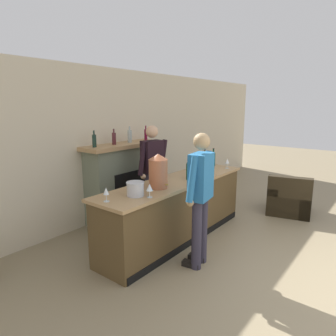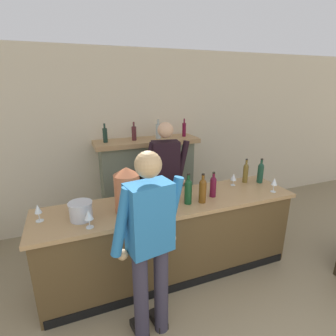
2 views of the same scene
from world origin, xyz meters
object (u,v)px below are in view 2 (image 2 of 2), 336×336
Objects in this scene: wine_glass_back_row at (38,210)px; wine_glass_front_right at (274,182)px; wine_bottle_riesling_slim at (246,172)px; copper_dispenser at (127,190)px; wine_bottle_chardonnay_pale at (203,190)px; ice_bucket_steel at (81,211)px; fireplace_stone at (148,181)px; wine_bottle_burgundy_dark at (188,190)px; wine_glass_mid_counter at (234,177)px; wine_bottle_merlot_tall at (213,186)px; person_customer at (150,243)px; wine_glass_near_bucket at (89,215)px; person_bartender at (166,179)px; wine_bottle_cabernet_heavy at (261,172)px.

wine_glass_front_right is at bearing -5.48° from wine_glass_back_row.
wine_glass_back_row is (-2.52, -0.15, -0.02)m from wine_bottle_riesling_slim.
wine_bottle_chardonnay_pale is (0.83, -0.09, -0.09)m from copper_dispenser.
ice_bucket_steel is at bearing -178.81° from copper_dispenser.
fireplace_stone reaches higher than wine_bottle_burgundy_dark.
wine_bottle_merlot_tall is at bearing -153.76° from wine_glass_mid_counter.
ice_bucket_steel is at bearing -16.21° from wine_glass_back_row.
person_customer is 0.65m from wine_glass_near_bucket.
person_bartender is 1.36m from ice_bucket_steel.
wine_bottle_chardonnay_pale is 1.24m from wine_glass_near_bucket.
wine_bottle_cabernet_heavy reaches higher than wine_glass_front_right.
wine_glass_back_row is (-1.88, 0.10, -0.01)m from wine_bottle_merlot_tall.
wine_glass_mid_counter is at bearing 26.33° from wine_bottle_chardonnay_pale.
person_customer reaches higher than fireplace_stone.
person_customer is at bearing -145.82° from wine_bottle_merlot_tall.
wine_glass_front_right is (1.16, -1.53, 0.37)m from fireplace_stone.
wine_glass_near_bucket is (0.06, -0.19, 0.03)m from ice_bucket_steel.
person_customer reaches higher than wine_glass_mid_counter.
wine_bottle_riesling_slim reaches higher than wine_glass_mid_counter.
person_customer is 0.83m from ice_bucket_steel.
wine_bottle_burgundy_dark is 1.53m from wine_glass_back_row.
fireplace_stone reaches higher than wine_glass_front_right.
wine_bottle_cabernet_heavy is at bearing 1.48° from wine_glass_back_row.
person_bartender is 5.36× the size of wine_bottle_riesling_slim.
person_customer is 1.69m from wine_glass_mid_counter.
wine_bottle_burgundy_dark reaches higher than wine_bottle_merlot_tall.
wine_bottle_burgundy_dark is at bearing -88.70° from fireplace_stone.
ice_bucket_steel is at bearing -128.35° from fireplace_stone.
wine_bottle_merlot_tall is 1.88m from wine_glass_back_row.
person_bartender is 1.43m from wine_glass_near_bucket.
copper_dispenser is 2.73× the size of wine_glass_back_row.
person_bartender is 5.27× the size of wine_bottle_cabernet_heavy.
wine_bottle_burgundy_dark is 1.05m from wine_bottle_riesling_slim.
wine_bottle_burgundy_dark reaches higher than wine_glass_front_right.
fireplace_stone reaches higher than wine_bottle_chardonnay_pale.
wine_glass_front_right is (0.12, -0.40, -0.02)m from wine_bottle_riesling_slim.
wine_bottle_merlot_tall is (1.02, 0.00, -0.11)m from copper_dispenser.
person_customer is 1.21m from wine_bottle_merlot_tall.
wine_bottle_cabernet_heavy is 0.99× the size of wine_bottle_chardonnay_pale.
wine_glass_near_bucket is at bearing -175.14° from wine_bottle_chardonnay_pale.
person_bartender reaches higher than wine_glass_back_row.
copper_dispenser reaches higher than wine_glass_near_bucket.
ice_bucket_steel is 1.14m from wine_bottle_burgundy_dark.
wine_bottle_cabernet_heavy is 1.11× the size of wine_bottle_merlot_tall.
ice_bucket_steel is at bearing 177.18° from wine_bottle_burgundy_dark.
wine_glass_front_right is 1.02× the size of wine_glass_near_bucket.
wine_bottle_chardonnay_pale is at bearing 4.86° from wine_glass_near_bucket.
wine_glass_front_right is (0.77, -0.15, -0.01)m from wine_bottle_merlot_tall.
wine_bottle_merlot_tall is 1.67× the size of wine_glass_front_right.
wine_bottle_chardonnay_pale is at bearing 176.53° from wine_glass_front_right.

